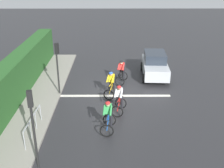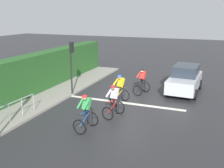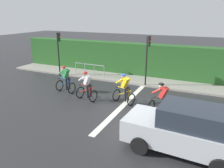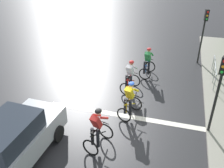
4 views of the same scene
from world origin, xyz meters
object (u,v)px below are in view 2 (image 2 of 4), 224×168
at_px(cyclist_fourth, 142,82).
at_px(car_silver, 185,79).
at_px(cyclist_mid, 120,90).
at_px(cyclist_lead, 86,113).
at_px(cyclist_second, 114,102).
at_px(pedestrian_railing_kerbside, 15,106).
at_px(traffic_light_near_crossing, 72,60).

xyz_separation_m(cyclist_fourth, car_silver, (-2.50, -1.36, 0.08)).
bearing_deg(cyclist_mid, cyclist_lead, 87.66).
xyz_separation_m(cyclist_second, car_silver, (-2.78, -5.62, 0.08)).
relative_size(cyclist_lead, cyclist_mid, 1.00).
relative_size(cyclist_fourth, car_silver, 0.40).
relative_size(cyclist_mid, car_silver, 0.40).
relative_size(cyclist_mid, pedestrian_railing_kerbside, 0.64).
height_order(cyclist_mid, traffic_light_near_crossing, traffic_light_near_crossing).
height_order(cyclist_fourth, traffic_light_near_crossing, traffic_light_near_crossing).
bearing_deg(traffic_light_near_crossing, pedestrian_railing_kerbside, 84.41).
bearing_deg(cyclist_lead, pedestrian_railing_kerbside, 6.31).
xyz_separation_m(cyclist_lead, traffic_light_near_crossing, (3.11, -4.23, 1.43)).
height_order(cyclist_second, pedestrian_railing_kerbside, cyclist_second).
bearing_deg(car_silver, cyclist_second, 63.65).
xyz_separation_m(cyclist_second, cyclist_fourth, (-0.29, -4.26, 0.00)).
bearing_deg(traffic_light_near_crossing, cyclist_fourth, -154.40).
bearing_deg(pedestrian_railing_kerbside, cyclist_mid, -130.55).
bearing_deg(cyclist_mid, car_silver, -132.26).
bearing_deg(cyclist_second, pedestrian_railing_kerbside, 28.62).
bearing_deg(cyclist_second, cyclist_mid, -78.42).
distance_m(cyclist_mid, pedestrian_railing_kerbside, 5.72).
xyz_separation_m(cyclist_lead, cyclist_fourth, (-0.87, -6.13, 0.00)).
relative_size(cyclist_lead, pedestrian_railing_kerbside, 0.64).
height_order(car_silver, pedestrian_railing_kerbside, car_silver).
height_order(cyclist_mid, pedestrian_railing_kerbside, cyclist_mid).
relative_size(cyclist_fourth, pedestrian_railing_kerbside, 0.64).
bearing_deg(cyclist_second, car_silver, -116.35).
bearing_deg(pedestrian_railing_kerbside, car_silver, -131.33).
bearing_deg(cyclist_fourth, cyclist_lead, 81.88).
distance_m(cyclist_fourth, car_silver, 2.84).
distance_m(cyclist_lead, cyclist_mid, 3.96).
xyz_separation_m(cyclist_second, pedestrian_railing_kerbside, (4.15, 2.26, -0.05)).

